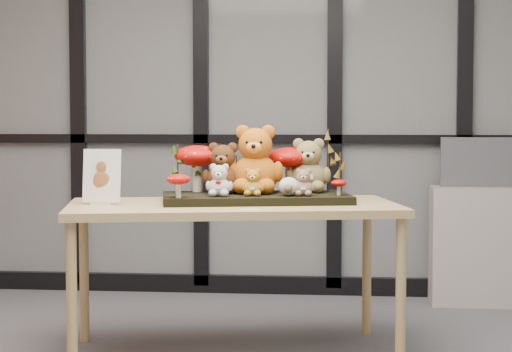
# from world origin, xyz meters

# --- Properties ---
(glass_partition) EXTENTS (4.90, 0.06, 2.78)m
(glass_partition) POSITION_xyz_m (-0.00, 2.47, 1.42)
(glass_partition) COLOR #2D383F
(glass_partition) RESTS_ON floor
(display_table) EXTENTS (1.77, 1.13, 0.77)m
(display_table) POSITION_xyz_m (-0.03, 0.85, 0.70)
(display_table) COLOR tan
(display_table) RESTS_ON floor
(diorama_tray) EXTENTS (1.02, 0.65, 0.04)m
(diorama_tray) POSITION_xyz_m (0.07, 0.94, 0.79)
(diorama_tray) COLOR black
(diorama_tray) RESTS_ON display_table
(bear_pooh_yellow) EXTENTS (0.34, 0.32, 0.39)m
(bear_pooh_yellow) POSITION_xyz_m (0.06, 1.01, 1.00)
(bear_pooh_yellow) COLOR #C56212
(bear_pooh_yellow) RESTS_ON diorama_tray
(bear_brown_medium) EXTENTS (0.25, 0.24, 0.29)m
(bear_brown_medium) POSITION_xyz_m (-0.10, 0.99, 0.95)
(bear_brown_medium) COLOR #4A260F
(bear_brown_medium) RESTS_ON diorama_tray
(bear_tan_back) EXTENTS (0.27, 0.26, 0.31)m
(bear_tan_back) POSITION_xyz_m (0.33, 1.09, 0.96)
(bear_tan_back) COLOR olive
(bear_tan_back) RESTS_ON diorama_tray
(bear_small_yellow) EXTENTS (0.13, 0.13, 0.15)m
(bear_small_yellow) POSITION_xyz_m (0.07, 0.83, 0.88)
(bear_small_yellow) COLOR #C17F21
(bear_small_yellow) RESTS_ON diorama_tray
(bear_white_bow) EXTENTS (0.16, 0.15, 0.18)m
(bear_white_bow) POSITION_xyz_m (-0.09, 0.79, 0.90)
(bear_white_bow) COLOR silver
(bear_white_bow) RESTS_ON diorama_tray
(bear_beige_small) EXTENTS (0.13, 0.13, 0.15)m
(bear_beige_small) POSITION_xyz_m (0.32, 0.85, 0.88)
(bear_beige_small) COLOR #8E6B50
(bear_beige_small) RESTS_ON diorama_tray
(plush_cream_hedgehog) EXTENTS (0.09, 0.09, 0.10)m
(plush_cream_hedgehog) POSITION_xyz_m (0.25, 0.85, 0.86)
(plush_cream_hedgehog) COLOR beige
(plush_cream_hedgehog) RESTS_ON diorama_tray
(mushroom_back_left) EXTENTS (0.24, 0.24, 0.27)m
(mushroom_back_left) POSITION_xyz_m (-0.24, 1.05, 0.94)
(mushroom_back_left) COLOR #A20A05
(mushroom_back_left) RESTS_ON diorama_tray
(mushroom_back_right) EXTENTS (0.23, 0.23, 0.26)m
(mushroom_back_right) POSITION_xyz_m (0.23, 1.12, 0.94)
(mushroom_back_right) COLOR #A20A05
(mushroom_back_right) RESTS_ON diorama_tray
(mushroom_front_left) EXTENTS (0.12, 0.12, 0.13)m
(mushroom_front_left) POSITION_xyz_m (-0.28, 0.69, 0.87)
(mushroom_front_left) COLOR #A20A05
(mushroom_front_left) RESTS_ON diorama_tray
(mushroom_front_right) EXTENTS (0.08, 0.08, 0.09)m
(mushroom_front_right) POSITION_xyz_m (0.49, 0.90, 0.85)
(mushroom_front_right) COLOR #A20A05
(mushroom_front_right) RESTS_ON diorama_tray
(sprig_green_far_left) EXTENTS (0.05, 0.05, 0.25)m
(sprig_green_far_left) POSITION_xyz_m (-0.34, 0.98, 0.93)
(sprig_green_far_left) COLOR #14350C
(sprig_green_far_left) RESTS_ON diorama_tray
(sprig_green_mid_left) EXTENTS (0.05, 0.05, 0.22)m
(sprig_green_mid_left) POSITION_xyz_m (-0.24, 1.05, 0.92)
(sprig_green_mid_left) COLOR #14350C
(sprig_green_mid_left) RESTS_ON diorama_tray
(sprig_dry_far_right) EXTENTS (0.05, 0.05, 0.33)m
(sprig_dry_far_right) POSITION_xyz_m (0.44, 1.12, 0.97)
(sprig_dry_far_right) COLOR brown
(sprig_dry_far_right) RESTS_ON diorama_tray
(sprig_dry_mid_right) EXTENTS (0.05, 0.05, 0.21)m
(sprig_dry_mid_right) POSITION_xyz_m (0.50, 1.00, 0.91)
(sprig_dry_mid_right) COLOR brown
(sprig_dry_mid_right) RESTS_ON diorama_tray
(sprig_green_centre) EXTENTS (0.05, 0.05, 0.19)m
(sprig_green_centre) POSITION_xyz_m (-0.05, 1.10, 0.90)
(sprig_green_centre) COLOR #14350C
(sprig_green_centre) RESTS_ON diorama_tray
(sign_holder) EXTENTS (0.19, 0.07, 0.27)m
(sign_holder) POSITION_xyz_m (-0.67, 0.74, 0.89)
(sign_holder) COLOR silver
(sign_holder) RESTS_ON display_table
(label_card) EXTENTS (0.09, 0.03, 0.00)m
(label_card) POSITION_xyz_m (0.08, 0.54, 0.77)
(label_card) COLOR white
(label_card) RESTS_ON display_table
(cabinet) EXTENTS (0.56, 0.33, 0.75)m
(cabinet) POSITION_xyz_m (1.35, 2.27, 0.38)
(cabinet) COLOR gray
(cabinet) RESTS_ON floor
(monitor) EXTENTS (0.45, 0.05, 0.32)m
(monitor) POSITION_xyz_m (1.35, 2.28, 0.91)
(monitor) COLOR #4E5056
(monitor) RESTS_ON cabinet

